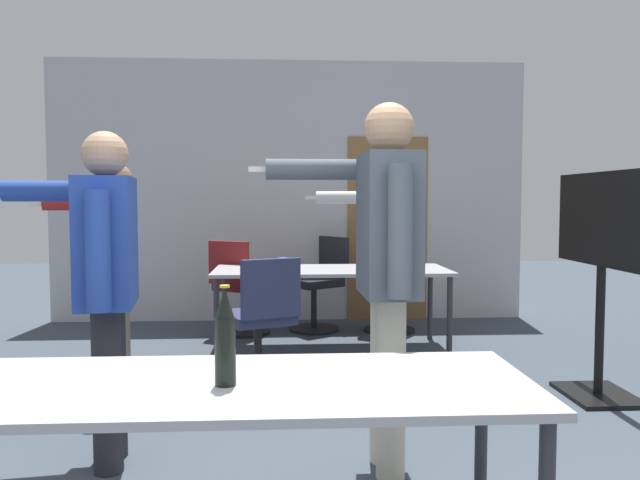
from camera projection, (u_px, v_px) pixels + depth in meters
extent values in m
cube|color=#BCBCC1|center=(289.00, 192.00, 6.97)|extent=(5.26, 0.10, 2.88)
cube|color=olive|center=(387.00, 229.00, 7.00)|extent=(0.90, 0.02, 2.05)
cube|color=#A8A8AD|center=(216.00, 386.00, 2.11)|extent=(2.15, 0.74, 0.03)
cylinder|color=#2D2D33|center=(481.00, 448.00, 2.50)|extent=(0.05, 0.05, 0.70)
cube|color=#A8A8AD|center=(331.00, 270.00, 5.59)|extent=(2.09, 0.84, 0.03)
cylinder|color=#2D2D33|center=(217.00, 319.00, 5.20)|extent=(0.05, 0.05, 0.70)
cylinder|color=#2D2D33|center=(450.00, 317.00, 5.31)|extent=(0.05, 0.05, 0.70)
cylinder|color=#2D2D33|center=(225.00, 305.00, 5.91)|extent=(0.05, 0.05, 0.70)
cylinder|color=#2D2D33|center=(430.00, 303.00, 6.02)|extent=(0.05, 0.05, 0.70)
cube|color=black|center=(598.00, 395.00, 4.26)|extent=(0.44, 0.56, 0.03)
cylinder|color=black|center=(600.00, 330.00, 4.23)|extent=(0.06, 0.06, 0.87)
cube|color=black|center=(603.00, 219.00, 4.18)|extent=(0.04, 1.24, 0.64)
cube|color=#192342|center=(606.00, 219.00, 4.18)|extent=(0.01, 1.14, 0.56)
cylinder|color=beige|center=(391.00, 388.00, 2.99)|extent=(0.14, 0.14, 0.88)
cylinder|color=beige|center=(384.00, 377.00, 3.18)|extent=(0.14, 0.14, 0.88)
cube|color=#4C5660|center=(388.00, 224.00, 3.04)|extent=(0.27, 0.46, 0.69)
sphere|color=tan|center=(389.00, 128.00, 3.01)|extent=(0.24, 0.24, 0.24)
cylinder|color=#4C5660|center=(400.00, 231.00, 2.76)|extent=(0.11, 0.11, 0.60)
cylinder|color=#4C5660|center=(323.00, 169.00, 3.28)|extent=(0.60, 0.12, 0.11)
cube|color=white|center=(260.00, 169.00, 3.26)|extent=(0.12, 0.04, 0.03)
cylinder|color=beige|center=(381.00, 329.00, 4.57)|extent=(0.13, 0.13, 0.80)
cylinder|color=beige|center=(383.00, 324.00, 4.74)|extent=(0.13, 0.13, 0.80)
cube|color=silver|center=(383.00, 232.00, 4.61)|extent=(0.31, 0.45, 0.63)
sphere|color=tan|center=(383.00, 174.00, 4.59)|extent=(0.22, 0.22, 0.22)
cylinder|color=silver|center=(380.00, 236.00, 4.37)|extent=(0.10, 0.10, 0.54)
cylinder|color=silver|center=(351.00, 198.00, 4.89)|extent=(0.55, 0.22, 0.10)
cube|color=white|center=(313.00, 198.00, 4.94)|extent=(0.12, 0.06, 0.03)
cylinder|color=slate|center=(119.00, 344.00, 4.16)|extent=(0.12, 0.12, 0.77)
cylinder|color=slate|center=(121.00, 338.00, 4.32)|extent=(0.12, 0.12, 0.77)
cube|color=maroon|center=(118.00, 240.00, 4.20)|extent=(0.27, 0.42, 0.61)
sphere|color=#936B4C|center=(117.00, 180.00, 4.17)|extent=(0.21, 0.21, 0.21)
cylinder|color=maroon|center=(113.00, 245.00, 3.97)|extent=(0.09, 0.09, 0.52)
cylinder|color=maroon|center=(83.00, 204.00, 4.37)|extent=(0.53, 0.16, 0.09)
cube|color=white|center=(38.00, 204.00, 4.32)|extent=(0.12, 0.05, 0.03)
cylinder|color=#28282D|center=(107.00, 391.00, 3.06)|extent=(0.14, 0.14, 0.82)
cylinder|color=#28282D|center=(112.00, 380.00, 3.25)|extent=(0.14, 0.14, 0.82)
cube|color=#23429E|center=(107.00, 242.00, 3.11)|extent=(0.32, 0.50, 0.64)
sphere|color=tan|center=(105.00, 154.00, 3.08)|extent=(0.23, 0.23, 0.23)
cylinder|color=#23429E|center=(98.00, 251.00, 2.83)|extent=(0.11, 0.11, 0.56)
cylinder|color=#23429E|center=(59.00, 191.00, 3.32)|extent=(0.57, 0.19, 0.11)
cylinder|color=black|center=(389.00, 330.00, 6.40)|extent=(0.52, 0.52, 0.03)
cylinder|color=black|center=(389.00, 309.00, 6.38)|extent=(0.06, 0.06, 0.39)
cube|color=#4C4C51|center=(390.00, 286.00, 6.37)|extent=(0.64, 0.64, 0.08)
cube|color=#4C4C51|center=(378.00, 264.00, 6.13)|extent=(0.39, 0.30, 0.42)
cylinder|color=black|center=(244.00, 332.00, 6.30)|extent=(0.52, 0.52, 0.03)
cylinder|color=black|center=(244.00, 310.00, 6.29)|extent=(0.06, 0.06, 0.42)
cube|color=maroon|center=(244.00, 285.00, 6.27)|extent=(0.63, 0.63, 0.08)
cube|color=maroon|center=(229.00, 263.00, 6.02)|extent=(0.41, 0.27, 0.42)
cylinder|color=black|center=(258.00, 377.00, 4.69)|extent=(0.52, 0.52, 0.03)
cylinder|color=black|center=(258.00, 349.00, 4.67)|extent=(0.06, 0.06, 0.40)
cube|color=navy|center=(258.00, 317.00, 4.66)|extent=(0.61, 0.61, 0.08)
cube|color=navy|center=(271.00, 288.00, 4.41)|extent=(0.42, 0.23, 0.42)
cylinder|color=black|center=(314.00, 329.00, 6.45)|extent=(0.52, 0.52, 0.03)
cylinder|color=black|center=(314.00, 307.00, 6.43)|extent=(0.06, 0.06, 0.43)
cube|color=black|center=(314.00, 282.00, 6.41)|extent=(0.64, 0.64, 0.08)
cube|color=black|center=(334.00, 257.00, 6.56)|extent=(0.29, 0.40, 0.42)
cylinder|color=black|center=(225.00, 352.00, 2.06)|extent=(0.07, 0.07, 0.23)
cone|color=black|center=(225.00, 303.00, 2.05)|extent=(0.06, 0.06, 0.10)
cylinder|color=gold|center=(225.00, 286.00, 2.05)|extent=(0.03, 0.03, 0.01)
cylinder|color=#2866A3|center=(283.00, 262.00, 5.72)|extent=(0.08, 0.08, 0.09)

